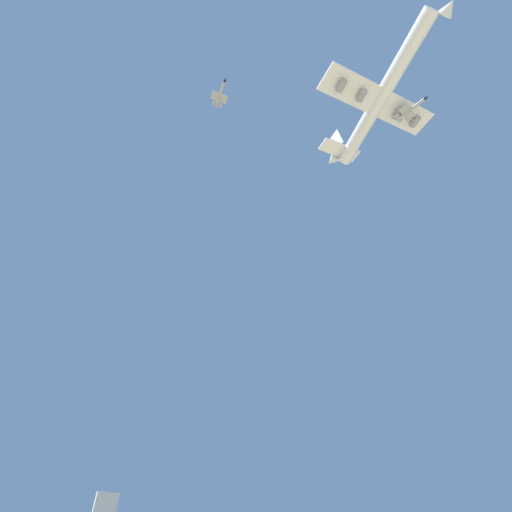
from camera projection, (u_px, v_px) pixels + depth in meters
carrier_jet at (379, 100)px, 152.35m from camera, size 55.79×66.13×21.27m
chase_jet_lead at (410, 110)px, 152.27m from camera, size 9.02×15.18×4.00m
chase_jet_left_wing at (220, 94)px, 169.34m from camera, size 12.27×13.34×4.00m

